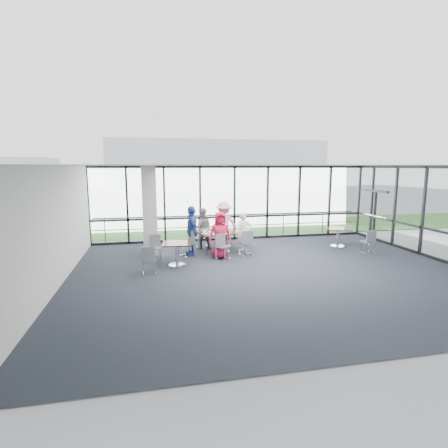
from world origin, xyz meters
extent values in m
cube|color=#232732|center=(0.00, 0.00, -0.01)|extent=(12.00, 10.00, 0.02)
cube|color=white|center=(0.00, 0.00, 3.20)|extent=(12.00, 10.00, 0.04)
cube|color=silver|center=(-6.00, 0.00, 1.60)|extent=(0.10, 10.00, 3.20)
cube|color=silver|center=(0.00, -5.00, 1.60)|extent=(12.00, 0.10, 3.20)
cube|color=white|center=(0.00, 5.00, 1.60)|extent=(12.00, 0.10, 3.20)
cube|color=white|center=(6.00, 0.00, 1.60)|extent=(0.10, 10.00, 3.20)
cube|color=black|center=(6.00, 3.75, 1.05)|extent=(0.12, 1.60, 2.10)
cube|color=silver|center=(-3.60, 3.00, 1.60)|extent=(0.50, 0.50, 3.20)
cube|color=slate|center=(0.00, 10.00, -0.02)|extent=(80.00, 70.00, 0.02)
cube|color=#29581F|center=(0.00, 8.00, 0.01)|extent=(80.00, 5.00, 0.01)
cube|color=silver|center=(4.00, 32.00, 3.00)|extent=(24.00, 10.00, 6.00)
cylinder|color=#2D2D33|center=(0.00, 5.60, 0.50)|extent=(12.00, 0.06, 0.06)
cube|color=#341C0F|center=(-0.97, 2.89, 0.73)|extent=(2.04, 1.45, 0.04)
cylinder|color=silver|center=(-0.97, 2.89, 0.35)|extent=(0.12, 0.12, 0.71)
cylinder|color=silver|center=(-0.97, 2.89, 0.01)|extent=(0.56, 0.56, 0.03)
cube|color=#341C0F|center=(-2.78, 1.36, 0.73)|extent=(0.96, 0.96, 0.04)
cylinder|color=silver|center=(-2.78, 1.36, 0.35)|extent=(0.12, 0.12, 0.71)
cube|color=#341C0F|center=(3.72, 2.77, 0.73)|extent=(1.24, 1.24, 0.04)
cylinder|color=silver|center=(3.72, 2.77, 0.35)|extent=(0.12, 0.12, 0.71)
imported|color=#C61940|center=(-1.24, 1.97, 0.82)|extent=(0.81, 0.53, 1.64)
imported|color=silver|center=(-0.30, 2.30, 0.78)|extent=(0.62, 0.49, 1.56)
imported|color=slate|center=(-1.65, 3.57, 0.79)|extent=(0.79, 0.51, 1.59)
imported|color=pink|center=(-0.74, 3.70, 0.90)|extent=(1.21, 0.70, 1.80)
imported|color=#2A408D|center=(-2.15, 2.60, 0.89)|extent=(0.64, 1.08, 1.79)
cylinder|color=white|center=(-1.36, 2.50, 0.76)|extent=(0.28, 0.28, 0.01)
cylinder|color=white|center=(-0.34, 2.76, 0.76)|extent=(0.27, 0.27, 0.01)
cylinder|color=white|center=(-1.54, 3.10, 0.76)|extent=(0.28, 0.28, 0.01)
cylinder|color=white|center=(-0.62, 3.27, 0.76)|extent=(0.27, 0.27, 0.01)
cylinder|color=white|center=(-1.66, 2.65, 0.76)|extent=(0.26, 0.26, 0.01)
cylinder|color=white|center=(-1.13, 2.63, 0.83)|extent=(0.08, 0.08, 0.15)
cylinder|color=white|center=(-0.68, 2.79, 0.82)|extent=(0.07, 0.07, 0.15)
cylinder|color=white|center=(-0.93, 3.11, 0.83)|extent=(0.08, 0.08, 0.15)
cylinder|color=white|center=(-1.57, 2.59, 0.83)|extent=(0.08, 0.08, 0.15)
cube|color=silver|center=(-1.02, 2.48, 0.75)|extent=(0.33, 0.27, 0.00)
cube|color=silver|center=(-0.19, 2.81, 0.75)|extent=(0.35, 0.31, 0.00)
cube|color=silver|center=(-0.89, 3.23, 0.75)|extent=(0.37, 0.35, 0.00)
cube|color=black|center=(-0.96, 2.93, 0.77)|extent=(0.10, 0.07, 0.04)
cylinder|color=#B90500|center=(-0.96, 2.95, 0.84)|extent=(0.06, 0.06, 0.18)
cylinder|color=#216F3D|center=(-0.92, 2.99, 0.85)|extent=(0.05, 0.05, 0.20)
camera|label=1|loc=(-3.53, -9.68, 3.18)|focal=28.00mm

